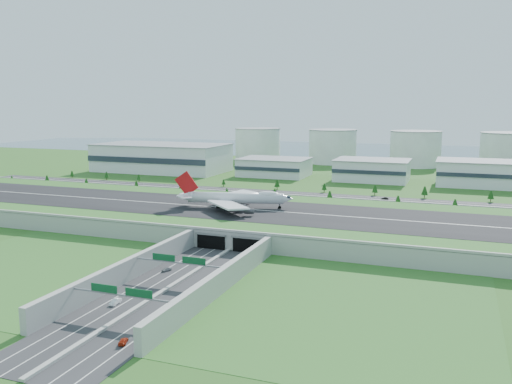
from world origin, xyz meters
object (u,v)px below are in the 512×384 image
(car_4, at_px, (148,188))
(car_7, at_px, (273,192))
(car_0, at_px, (167,269))
(car_5, at_px, (385,198))
(car_1, at_px, (115,302))
(fuel_tank_a, at_px, (258,145))
(car_2, at_px, (225,274))
(boeing_747, at_px, (235,198))
(car_3, at_px, (123,341))

(car_4, distance_m, car_7, 95.32)
(car_0, distance_m, car_5, 195.19)
(car_5, distance_m, car_7, 77.88)
(car_4, bearing_deg, car_1, -172.44)
(car_0, bearing_deg, fuel_tank_a, 127.22)
(fuel_tank_a, xyz_separation_m, car_2, (132.74, -393.34, -16.64))
(car_2, distance_m, car_5, 187.54)
(fuel_tank_a, relative_size, car_2, 9.42)
(fuel_tank_a, relative_size, car_0, 11.99)
(boeing_747, distance_m, car_0, 88.70)
(fuel_tank_a, xyz_separation_m, car_1, (111.43, -431.31, -16.53))
(fuel_tank_a, distance_m, boeing_747, 324.23)
(car_2, xyz_separation_m, car_4, (-137.96, 170.52, -0.08))
(car_0, relative_size, car_1, 0.81)
(boeing_747, relative_size, car_2, 11.73)
(fuel_tank_a, xyz_separation_m, car_0, (109.38, -395.47, -16.67))
(car_5, bearing_deg, boeing_747, -48.30)
(car_4, relative_size, car_5, 0.82)
(car_2, xyz_separation_m, car_5, (34.13, 184.41, 0.04))
(fuel_tank_a, relative_size, car_1, 9.71)
(boeing_747, xyz_separation_m, car_4, (-106.10, 85.28, -12.82))
(car_0, relative_size, car_5, 0.89)
(boeing_747, bearing_deg, car_0, -99.31)
(fuel_tank_a, bearing_deg, car_5, -51.39)
(fuel_tank_a, height_order, car_7, fuel_tank_a)
(car_2, distance_m, car_7, 190.04)
(boeing_747, height_order, car_0, boeing_747)
(car_4, height_order, car_7, car_7)
(car_3, height_order, car_5, car_5)
(car_3, xyz_separation_m, car_7, (-41.20, 246.25, 0.09))
(car_7, bearing_deg, car_2, -4.99)
(boeing_747, xyz_separation_m, car_1, (10.55, -123.20, -12.63))
(boeing_747, relative_size, car_4, 16.17)
(car_7, bearing_deg, car_5, 71.31)
(boeing_747, relative_size, car_3, 13.25)
(car_0, height_order, car_7, car_7)
(car_1, relative_size, car_5, 1.10)
(car_2, height_order, car_3, car_2)
(car_1, height_order, car_3, car_1)
(fuel_tank_a, xyz_separation_m, car_4, (-5.22, -222.82, -16.72))
(boeing_747, height_order, car_4, boeing_747)
(boeing_747, relative_size, car_7, 11.74)
(boeing_747, xyz_separation_m, car_5, (65.99, 99.17, -12.70))
(car_0, xyz_separation_m, car_2, (23.36, 2.13, 0.03))
(car_1, bearing_deg, car_5, 71.72)
(car_3, relative_size, car_5, 1.00)
(car_2, relative_size, car_4, 1.38)
(car_0, distance_m, car_3, 62.73)
(car_5, xyz_separation_m, car_7, (-77.87, 0.54, -0.00))
(fuel_tank_a, distance_m, car_7, 227.21)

